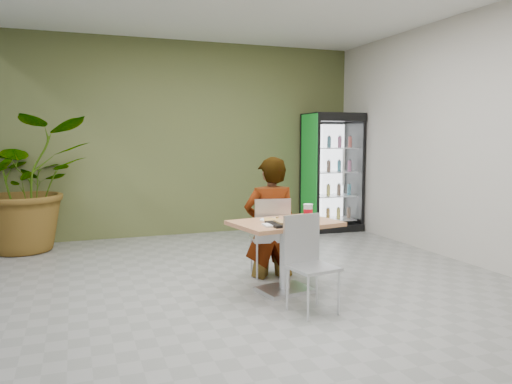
{
  "coord_description": "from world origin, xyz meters",
  "views": [
    {
      "loc": [
        -1.74,
        -4.71,
        1.61
      ],
      "look_at": [
        0.2,
        0.58,
        1.0
      ],
      "focal_mm": 35.0,
      "sensor_mm": 36.0,
      "label": 1
    }
  ],
  "objects_px": {
    "seated_woman": "(271,230)",
    "soda_cup": "(308,213)",
    "chair_near": "(307,255)",
    "cafeteria_tray": "(292,223)",
    "beverage_fridge": "(332,172)",
    "potted_plant": "(25,184)",
    "dining_table": "(285,242)",
    "chair_far": "(271,231)"
  },
  "relations": [
    {
      "from": "cafeteria_tray",
      "to": "potted_plant",
      "type": "bearing_deg",
      "value": 129.12
    },
    {
      "from": "chair_far",
      "to": "chair_near",
      "type": "height_order",
      "value": "chair_far"
    },
    {
      "from": "soda_cup",
      "to": "dining_table",
      "type": "bearing_deg",
      "value": 172.27
    },
    {
      "from": "seated_woman",
      "to": "cafeteria_tray",
      "type": "relative_size",
      "value": 3.75
    },
    {
      "from": "dining_table",
      "to": "seated_woman",
      "type": "relative_size",
      "value": 0.68
    },
    {
      "from": "dining_table",
      "to": "soda_cup",
      "type": "distance_m",
      "value": 0.39
    },
    {
      "from": "dining_table",
      "to": "chair_far",
      "type": "distance_m",
      "value": 0.55
    },
    {
      "from": "soda_cup",
      "to": "cafeteria_tray",
      "type": "xyz_separation_m",
      "value": [
        -0.27,
        -0.18,
        -0.07
      ]
    },
    {
      "from": "chair_far",
      "to": "beverage_fridge",
      "type": "bearing_deg",
      "value": -121.86
    },
    {
      "from": "chair_far",
      "to": "seated_woman",
      "type": "distance_m",
      "value": 0.05
    },
    {
      "from": "chair_near",
      "to": "potted_plant",
      "type": "relative_size",
      "value": 0.46
    },
    {
      "from": "soda_cup",
      "to": "potted_plant",
      "type": "bearing_deg",
      "value": 133.39
    },
    {
      "from": "cafeteria_tray",
      "to": "dining_table",
      "type": "bearing_deg",
      "value": 84.82
    },
    {
      "from": "chair_far",
      "to": "potted_plant",
      "type": "distance_m",
      "value": 3.77
    },
    {
      "from": "chair_far",
      "to": "soda_cup",
      "type": "distance_m",
      "value": 0.68
    },
    {
      "from": "cafeteria_tray",
      "to": "seated_woman",
      "type": "bearing_deg",
      "value": 83.08
    },
    {
      "from": "chair_far",
      "to": "soda_cup",
      "type": "xyz_separation_m",
      "value": [
        0.19,
        -0.59,
        0.29
      ]
    },
    {
      "from": "chair_near",
      "to": "seated_woman",
      "type": "xyz_separation_m",
      "value": [
        0.1,
        1.17,
        0.03
      ]
    },
    {
      "from": "cafeteria_tray",
      "to": "chair_near",
      "type": "bearing_deg",
      "value": -90.53
    },
    {
      "from": "cafeteria_tray",
      "to": "beverage_fridge",
      "type": "distance_m",
      "value": 3.97
    },
    {
      "from": "chair_far",
      "to": "seated_woman",
      "type": "height_order",
      "value": "seated_woman"
    },
    {
      "from": "dining_table",
      "to": "chair_near",
      "type": "bearing_deg",
      "value": -92.22
    },
    {
      "from": "seated_woman",
      "to": "potted_plant",
      "type": "distance_m",
      "value": 3.75
    },
    {
      "from": "soda_cup",
      "to": "potted_plant",
      "type": "distance_m",
      "value": 4.29
    },
    {
      "from": "chair_far",
      "to": "cafeteria_tray",
      "type": "relative_size",
      "value": 2.06
    },
    {
      "from": "chair_near",
      "to": "cafeteria_tray",
      "type": "xyz_separation_m",
      "value": [
        0.0,
        0.37,
        0.24
      ]
    },
    {
      "from": "potted_plant",
      "to": "soda_cup",
      "type": "bearing_deg",
      "value": -46.61
    },
    {
      "from": "seated_woman",
      "to": "cafeteria_tray",
      "type": "height_order",
      "value": "seated_woman"
    },
    {
      "from": "seated_woman",
      "to": "beverage_fridge",
      "type": "relative_size",
      "value": 0.83
    },
    {
      "from": "beverage_fridge",
      "to": "potted_plant",
      "type": "relative_size",
      "value": 1.06
    },
    {
      "from": "chair_near",
      "to": "cafeteria_tray",
      "type": "bearing_deg",
      "value": 80.53
    },
    {
      "from": "chair_near",
      "to": "cafeteria_tray",
      "type": "distance_m",
      "value": 0.44
    },
    {
      "from": "dining_table",
      "to": "cafeteria_tray",
      "type": "relative_size",
      "value": 2.55
    },
    {
      "from": "chair_far",
      "to": "potted_plant",
      "type": "xyz_separation_m",
      "value": [
        -2.76,
        2.53,
        0.42
      ]
    },
    {
      "from": "chair_far",
      "to": "soda_cup",
      "type": "height_order",
      "value": "chair_far"
    },
    {
      "from": "soda_cup",
      "to": "cafeteria_tray",
      "type": "relative_size",
      "value": 0.39
    },
    {
      "from": "seated_woman",
      "to": "soda_cup",
      "type": "xyz_separation_m",
      "value": [
        0.17,
        -0.63,
        0.28
      ]
    },
    {
      "from": "dining_table",
      "to": "seated_woman",
      "type": "height_order",
      "value": "seated_woman"
    },
    {
      "from": "chair_near",
      "to": "soda_cup",
      "type": "relative_size",
      "value": 5.13
    },
    {
      "from": "seated_woman",
      "to": "cafeteria_tray",
      "type": "distance_m",
      "value": 0.84
    },
    {
      "from": "beverage_fridge",
      "to": "chair_near",
      "type": "bearing_deg",
      "value": -118.49
    },
    {
      "from": "dining_table",
      "to": "chair_far",
      "type": "bearing_deg",
      "value": 83.42
    }
  ]
}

